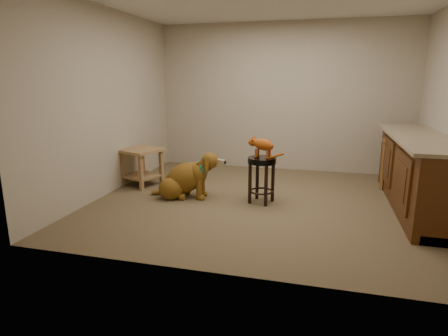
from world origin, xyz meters
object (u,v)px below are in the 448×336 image
(padded_stool, at_px, (262,171))
(side_table, at_px, (141,161))
(tabby_kitten, at_px, (262,145))
(wood_stool, at_px, (399,163))
(golden_retriever, at_px, (186,179))

(padded_stool, relative_size, side_table, 0.87)
(tabby_kitten, bearing_deg, wood_stool, 45.77)
(padded_stool, height_order, tabby_kitten, tabby_kitten)
(padded_stool, height_order, golden_retriever, golden_retriever)
(wood_stool, xyz_separation_m, side_table, (-3.83, -0.77, -0.02))
(padded_stool, height_order, side_table, padded_stool)
(wood_stool, bearing_deg, side_table, -168.67)
(golden_retriever, bearing_deg, tabby_kitten, -2.96)
(side_table, relative_size, golden_retriever, 0.65)
(wood_stool, distance_m, golden_retriever, 3.18)
(side_table, xyz_separation_m, tabby_kitten, (1.94, -0.36, 0.41))
(padded_stool, xyz_separation_m, tabby_kitten, (-0.01, 0.00, 0.35))
(padded_stool, xyz_separation_m, golden_retriever, (-1.07, -0.04, -0.18))
(padded_stool, bearing_deg, golden_retriever, -178.10)
(tabby_kitten, bearing_deg, golden_retriever, -162.95)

